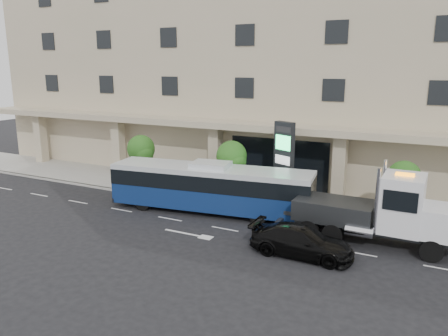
# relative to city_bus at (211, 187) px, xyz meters

# --- Properties ---
(ground) EXTENTS (120.00, 120.00, 0.00)m
(ground) POSITION_rel_city_bus_xyz_m (2.29, -0.93, -1.77)
(ground) COLOR black
(ground) RESTS_ON ground
(sidewalk) EXTENTS (120.00, 6.00, 0.15)m
(sidewalk) POSITION_rel_city_bus_xyz_m (2.29, 4.07, -1.69)
(sidewalk) COLOR gray
(sidewalk) RESTS_ON ground
(curb) EXTENTS (120.00, 0.30, 0.15)m
(curb) POSITION_rel_city_bus_xyz_m (2.29, 1.07, -1.69)
(curb) COLOR gray
(curb) RESTS_ON ground
(convention_center) EXTENTS (60.00, 17.60, 20.00)m
(convention_center) POSITION_rel_city_bus_xyz_m (2.29, 14.49, 8.21)
(convention_center) COLOR tan
(convention_center) RESTS_ON ground
(tree_left) EXTENTS (2.27, 2.20, 4.22)m
(tree_left) POSITION_rel_city_bus_xyz_m (-7.69, 2.66, 1.34)
(tree_left) COLOR #422B19
(tree_left) RESTS_ON sidewalk
(tree_mid) EXTENTS (2.28, 2.20, 4.38)m
(tree_mid) POSITION_rel_city_bus_xyz_m (0.31, 2.66, 1.49)
(tree_mid) COLOR #422B19
(tree_mid) RESTS_ON sidewalk
(tree_right) EXTENTS (2.10, 2.00, 4.04)m
(tree_right) POSITION_rel_city_bus_xyz_m (11.81, 2.66, 1.27)
(tree_right) COLOR #422B19
(tree_right) RESTS_ON sidewalk
(city_bus) EXTENTS (13.95, 4.65, 3.47)m
(city_bus) POSITION_rel_city_bus_xyz_m (0.00, 0.00, 0.00)
(city_bus) COLOR black
(city_bus) RESTS_ON ground
(tow_truck) EXTENTS (10.13, 2.70, 4.61)m
(tow_truck) POSITION_rel_city_bus_xyz_m (11.14, -0.68, 0.13)
(tow_truck) COLOR #2D3033
(tow_truck) RESTS_ON ground
(black_sedan) EXTENTS (5.43, 2.24, 1.57)m
(black_sedan) POSITION_rel_city_bus_xyz_m (7.56, -4.02, -0.98)
(black_sedan) COLOR black
(black_sedan) RESTS_ON ground
(signage_pylon) EXTENTS (1.55, 1.09, 5.91)m
(signage_pylon) POSITION_rel_city_bus_xyz_m (4.09, 2.97, 1.39)
(signage_pylon) COLOR black
(signage_pylon) RESTS_ON sidewalk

